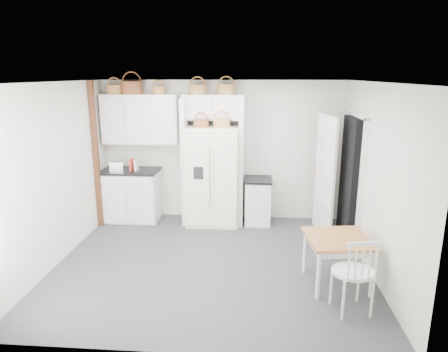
{
  "coord_description": "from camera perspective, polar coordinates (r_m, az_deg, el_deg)",
  "views": [
    {
      "loc": [
        0.6,
        -5.37,
        2.71
      ],
      "look_at": [
        0.15,
        0.4,
        1.22
      ],
      "focal_mm": 32.0,
      "sensor_mm": 36.0,
      "label": 1
    }
  ],
  "objects": [
    {
      "name": "floor",
      "position": [
        6.04,
        -1.72,
        -12.22
      ],
      "size": [
        4.5,
        4.5,
        0.0
      ],
      "primitive_type": "plane",
      "color": "#2A2A2C",
      "rests_on": "ground"
    },
    {
      "name": "ceiling",
      "position": [
        5.4,
        -1.94,
        13.26
      ],
      "size": [
        4.5,
        4.5,
        0.0
      ],
      "primitive_type": "plane",
      "color": "white",
      "rests_on": "wall_back"
    },
    {
      "name": "wall_back",
      "position": [
        7.52,
        -0.17,
        3.62
      ],
      "size": [
        4.5,
        0.0,
        4.5
      ],
      "primitive_type": "plane",
      "rotation": [
        1.57,
        0.0,
        0.0
      ],
      "color": "silver",
      "rests_on": "floor"
    },
    {
      "name": "wall_left",
      "position": [
        6.24,
        -22.84,
        0.22
      ],
      "size": [
        0.0,
        4.0,
        4.0
      ],
      "primitive_type": "plane",
      "rotation": [
        1.57,
        0.0,
        1.57
      ],
      "color": "silver",
      "rests_on": "floor"
    },
    {
      "name": "wall_right",
      "position": [
        5.79,
        20.9,
        -0.63
      ],
      "size": [
        0.0,
        4.0,
        4.0
      ],
      "primitive_type": "plane",
      "rotation": [
        1.57,
        0.0,
        -1.57
      ],
      "color": "silver",
      "rests_on": "floor"
    },
    {
      "name": "refrigerator",
      "position": [
        7.29,
        -1.56,
        0.05
      ],
      "size": [
        0.93,
        0.75,
        1.8
      ],
      "primitive_type": "cube",
      "color": "white",
      "rests_on": "floor"
    },
    {
      "name": "base_cab_left",
      "position": [
        7.76,
        -13.01,
        -2.75
      ],
      "size": [
        1.01,
        0.64,
        0.93
      ],
      "primitive_type": "cube",
      "color": "silver",
      "rests_on": "floor"
    },
    {
      "name": "base_cab_right",
      "position": [
        7.43,
        4.85,
        -3.69
      ],
      "size": [
        0.46,
        0.55,
        0.81
      ],
      "primitive_type": "cube",
      "color": "silver",
      "rests_on": "floor"
    },
    {
      "name": "dining_table",
      "position": [
        5.54,
        15.82,
        -11.58
      ],
      "size": [
        0.89,
        0.89,
        0.66
      ],
      "primitive_type": "cube",
      "rotation": [
        0.0,
        0.0,
        0.13
      ],
      "color": "brown",
      "rests_on": "floor"
    },
    {
      "name": "windsor_chair",
      "position": [
        4.94,
        17.93,
        -12.86
      ],
      "size": [
        0.58,
        0.54,
        1.0
      ],
      "primitive_type": "cube",
      "rotation": [
        0.0,
        0.0,
        0.22
      ],
      "color": "silver",
      "rests_on": "floor"
    },
    {
      "name": "counter_left",
      "position": [
        7.64,
        -13.21,
        0.76
      ],
      "size": [
        1.05,
        0.68,
        0.04
      ],
      "primitive_type": "cube",
      "color": "black",
      "rests_on": "base_cab_left"
    },
    {
      "name": "counter_right",
      "position": [
        7.31,
        4.92,
        -0.53
      ],
      "size": [
        0.5,
        0.59,
        0.04
      ],
      "primitive_type": "cube",
      "color": "black",
      "rests_on": "base_cab_right"
    },
    {
      "name": "toaster",
      "position": [
        7.59,
        -15.08,
        1.37
      ],
      "size": [
        0.26,
        0.17,
        0.17
      ],
      "primitive_type": "cube",
      "rotation": [
        0.0,
        0.0,
        0.16
      ],
      "color": "silver",
      "rests_on": "counter_left"
    },
    {
      "name": "cookbook_red",
      "position": [
        7.52,
        -13.04,
        1.59
      ],
      "size": [
        0.06,
        0.15,
        0.22
      ],
      "primitive_type": "cube",
      "rotation": [
        0.0,
        0.0,
        -0.16
      ],
      "color": "#B23125",
      "rests_on": "counter_left"
    },
    {
      "name": "cookbook_cream",
      "position": [
        7.49,
        -12.42,
        1.56
      ],
      "size": [
        0.05,
        0.15,
        0.22
      ],
      "primitive_type": "cube",
      "rotation": [
        0.0,
        0.0,
        -0.12
      ],
      "color": "beige",
      "rests_on": "counter_left"
    },
    {
      "name": "basket_upper_a",
      "position": [
        7.64,
        -15.37,
        11.84
      ],
      "size": [
        0.29,
        0.29,
        0.16
      ],
      "primitive_type": "cylinder",
      "color": "#A5632C",
      "rests_on": "upper_cabinet"
    },
    {
      "name": "basket_upper_b",
      "position": [
        7.54,
        -13.02,
        12.19
      ],
      "size": [
        0.38,
        0.38,
        0.23
      ],
      "primitive_type": "cylinder",
      "color": "brown",
      "rests_on": "upper_cabinet"
    },
    {
      "name": "basket_upper_c",
      "position": [
        7.41,
        -9.3,
        11.99
      ],
      "size": [
        0.24,
        0.24,
        0.14
      ],
      "primitive_type": "cylinder",
      "color": "#A5632C",
      "rests_on": "upper_cabinet"
    },
    {
      "name": "basket_bridge_a",
      "position": [
        7.28,
        -3.79,
        12.24
      ],
      "size": [
        0.31,
        0.31,
        0.17
      ],
      "primitive_type": "cylinder",
      "color": "#A5632C",
      "rests_on": "bridge_cabinet"
    },
    {
      "name": "basket_bridge_b",
      "position": [
        7.22,
        0.32,
        12.27
      ],
      "size": [
        0.31,
        0.31,
        0.18
      ],
      "primitive_type": "cylinder",
      "color": "#A5632C",
      "rests_on": "bridge_cabinet"
    },
    {
      "name": "basket_fridge_a",
      "position": [
        7.04,
        -3.29,
        7.56
      ],
      "size": [
        0.26,
        0.26,
        0.14
      ],
      "primitive_type": "cylinder",
      "color": "brown",
      "rests_on": "refrigerator"
    },
    {
      "name": "basket_fridge_b",
      "position": [
        7.0,
        -0.33,
        7.61
      ],
      "size": [
        0.29,
        0.29,
        0.16
      ],
      "primitive_type": "cylinder",
      "color": "#A5632C",
      "rests_on": "refrigerator"
    },
    {
      "name": "upper_cabinet",
      "position": [
        7.54,
        -11.83,
        7.95
      ],
      "size": [
        1.4,
        0.34,
        0.9
      ],
      "primitive_type": "cube",
      "color": "silver",
      "rests_on": "wall_back"
    },
    {
      "name": "bridge_cabinet",
      "position": [
        7.26,
        -1.48,
        9.8
      ],
      "size": [
        1.12,
        0.34,
        0.45
      ],
      "primitive_type": "cube",
      "color": "silver",
      "rests_on": "wall_back"
    },
    {
      "name": "fridge_panel_left",
      "position": [
        7.35,
        -5.5,
        2.1
      ],
      "size": [
        0.08,
        0.6,
        2.3
      ],
      "primitive_type": "cube",
      "color": "silver",
      "rests_on": "floor"
    },
    {
      "name": "fridge_panel_right",
      "position": [
        7.24,
        2.48,
        1.97
      ],
      "size": [
        0.08,
        0.6,
        2.3
      ],
      "primitive_type": "cube",
      "color": "silver",
      "rests_on": "floor"
    },
    {
      "name": "trim_post",
      "position": [
        7.41,
        -17.82,
        2.76
      ],
      "size": [
        0.09,
        0.09,
        2.6
      ],
      "primitive_type": "cube",
      "color": "#452510",
      "rests_on": "floor"
    },
    {
      "name": "doorway_void",
      "position": [
        6.77,
        17.66,
        -0.68
      ],
      "size": [
        0.18,
        0.85,
        2.05
      ],
      "primitive_type": "cube",
      "color": "black",
      "rests_on": "floor"
    },
    {
      "name": "door_slab",
      "position": [
        7.01,
        14.2,
        0.08
      ],
      "size": [
        0.21,
        0.79,
        2.05
      ],
      "primitive_type": "cube",
      "rotation": [
        0.0,
        0.0,
        -1.36
      ],
      "color": "white",
      "rests_on": "floor"
    }
  ]
}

